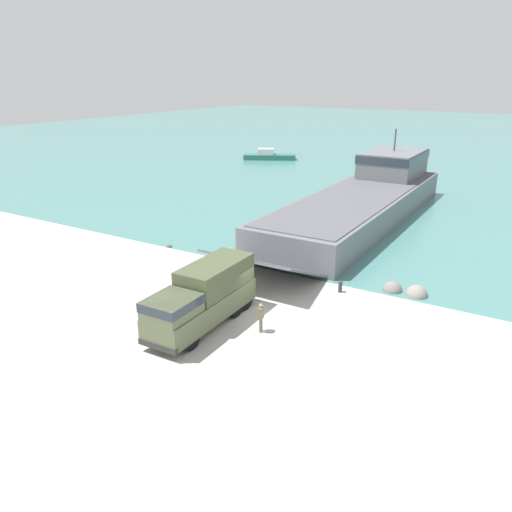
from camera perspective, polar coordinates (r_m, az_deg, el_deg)
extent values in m
plane|color=#B7B5AD|center=(30.16, 0.63, -6.03)|extent=(240.00, 240.00, 0.00)
cube|color=#477F7A|center=(120.73, 24.84, 11.87)|extent=(240.00, 180.00, 0.01)
cube|color=slate|center=(49.17, 11.60, 5.47)|extent=(8.06, 30.88, 2.54)
cube|color=#56565B|center=(48.86, 11.71, 6.96)|extent=(7.42, 29.64, 0.08)
cube|color=slate|center=(58.57, 15.38, 10.13)|extent=(5.62, 8.65, 2.79)
cube|color=#28333D|center=(58.45, 15.45, 10.92)|extent=(5.78, 8.74, 0.84)
cylinder|color=#3F3F42|center=(58.22, 15.61, 12.64)|extent=(0.16, 0.16, 2.40)
cube|color=#56565B|center=(33.26, 0.91, -0.90)|extent=(6.82, 5.52, 2.48)
cube|color=#566042|center=(27.93, -6.13, -5.91)|extent=(2.47, 7.82, 1.29)
cube|color=#566042|center=(25.63, -9.59, -5.76)|extent=(2.24, 2.69, 0.96)
cube|color=#28333D|center=(25.53, -9.62, -5.28)|extent=(2.31, 2.71, 0.48)
cube|color=#495236|center=(28.32, -4.68, -2.26)|extent=(2.33, 4.98, 1.61)
cube|color=#2D2D2D|center=(25.56, -11.15, -10.07)|extent=(2.38, 0.29, 0.32)
cylinder|color=black|center=(25.90, -7.51, -9.19)|extent=(0.39, 1.35, 1.35)
cylinder|color=black|center=(26.99, -10.78, -8.12)|extent=(0.39, 1.35, 1.35)
cylinder|color=black|center=(29.00, -2.41, -5.68)|extent=(0.39, 1.35, 1.35)
cylinder|color=black|center=(29.97, -5.51, -4.88)|extent=(0.39, 1.35, 1.35)
cylinder|color=black|center=(29.85, -1.28, -4.90)|extent=(0.39, 1.35, 1.35)
cylinder|color=black|center=(30.79, -4.33, -4.14)|extent=(0.39, 1.35, 1.35)
cylinder|color=#6B664C|center=(27.51, 0.61, -7.79)|extent=(0.14, 0.14, 0.82)
cylinder|color=#6B664C|center=(27.36, 0.51, -7.95)|extent=(0.14, 0.14, 0.82)
cube|color=#6B664C|center=(27.10, 0.56, -6.50)|extent=(0.35, 0.49, 0.65)
sphere|color=tan|center=(26.91, 0.57, -5.68)|extent=(0.22, 0.22, 0.22)
cube|color=#2D7060|center=(84.83, 1.56, 11.26)|extent=(8.75, 6.24, 0.85)
cube|color=silver|center=(84.72, 1.12, 11.86)|extent=(3.09, 2.74, 0.94)
cylinder|color=#333338|center=(32.72, 9.60, -3.61)|extent=(0.25, 0.25, 0.58)
sphere|color=#333338|center=(32.58, 9.64, -3.02)|extent=(0.29, 0.29, 0.29)
sphere|color=gray|center=(33.49, 17.86, -4.31)|extent=(1.40, 1.40, 1.40)
sphere|color=#66605B|center=(41.40, -9.92, 1.02)|extent=(0.51, 0.51, 0.51)
sphere|color=gray|center=(38.97, -3.06, 0.09)|extent=(1.21, 1.21, 1.21)
sphere|color=gray|center=(33.79, 15.30, -3.82)|extent=(1.27, 1.27, 1.27)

